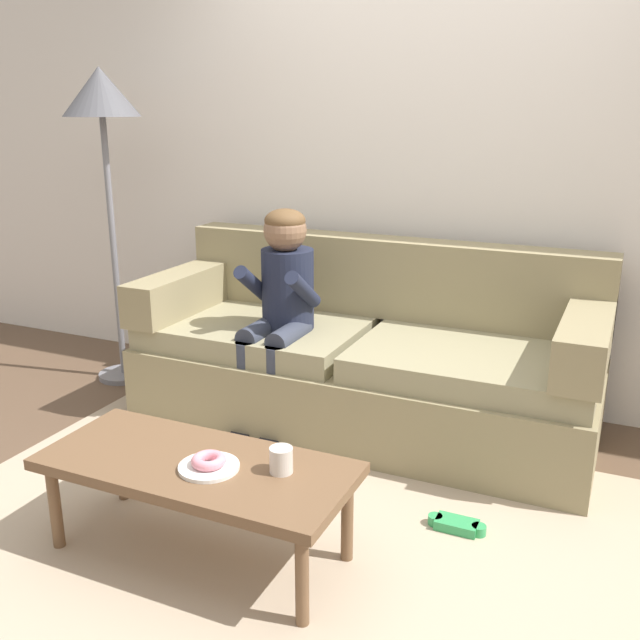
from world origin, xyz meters
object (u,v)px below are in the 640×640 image
donut (209,460)px  toy_controller (457,526)px  coffee_table (197,471)px  couch (366,361)px  person_child (281,298)px  mug (281,460)px  floor_lamp (102,115)px

donut → toy_controller: donut is taller
coffee_table → donut: donut is taller
couch → coffee_table: bearing=-95.8°
person_child → mug: bearing=-62.7°
couch → floor_lamp: (-1.55, -0.01, 1.19)m
coffee_table → mug: mug is taller
couch → person_child: 0.54m
person_child → coffee_table: bearing=-77.9°
coffee_table → person_child: (-0.24, 1.11, 0.33)m
donut → toy_controller: bearing=36.8°
couch → floor_lamp: bearing=-179.7°
donut → mug: mug is taller
coffee_table → donut: bearing=-21.7°
person_child → floor_lamp: bearing=170.6°
donut → toy_controller: size_ratio=0.53×
person_child → donut: size_ratio=9.18×
floor_lamp → mug: bearing=-36.0°
couch → person_child: (-0.37, -0.20, 0.34)m
coffee_table → toy_controller: 1.02m
coffee_table → person_child: person_child is taller
mug → couch: bearing=97.8°
mug → toy_controller: size_ratio=0.40×
toy_controller → couch: bearing=149.5°
coffee_table → floor_lamp: bearing=137.3°
person_child → floor_lamp: 1.47m
toy_controller → floor_lamp: bearing=179.5°
donut → mug: size_ratio=1.33×
couch → mug: 1.28m
donut → couch: bearing=87.4°
donut → mug: 0.25m
mug → floor_lamp: bearing=144.0°
couch → toy_controller: size_ratio=10.03×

